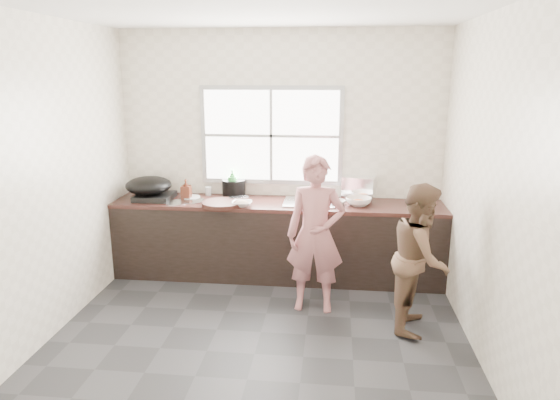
# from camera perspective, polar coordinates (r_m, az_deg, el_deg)

# --- Properties ---
(floor) EXTENTS (3.60, 3.20, 0.01)m
(floor) POSITION_cam_1_polar(r_m,az_deg,el_deg) (4.59, -2.20, -14.90)
(floor) COLOR #2C2C2F
(floor) RESTS_ON ground
(ceiling) EXTENTS (3.60, 3.20, 0.01)m
(ceiling) POSITION_cam_1_polar(r_m,az_deg,el_deg) (4.03, -2.60, 21.02)
(ceiling) COLOR silver
(ceiling) RESTS_ON wall_back
(wall_back) EXTENTS (3.60, 0.01, 2.70)m
(wall_back) POSITION_cam_1_polar(r_m,az_deg,el_deg) (5.66, 0.05, 5.37)
(wall_back) COLOR silver
(wall_back) RESTS_ON ground
(wall_left) EXTENTS (0.01, 3.20, 2.70)m
(wall_left) POSITION_cam_1_polar(r_m,az_deg,el_deg) (4.72, -24.64, 2.20)
(wall_left) COLOR silver
(wall_left) RESTS_ON ground
(wall_right) EXTENTS (0.01, 3.20, 2.70)m
(wall_right) POSITION_cam_1_polar(r_m,az_deg,el_deg) (4.23, 22.59, 1.13)
(wall_right) COLOR silver
(wall_right) RESTS_ON ground
(wall_front) EXTENTS (3.60, 0.01, 2.70)m
(wall_front) POSITION_cam_1_polar(r_m,az_deg,el_deg) (2.59, -7.72, -5.89)
(wall_front) COLOR beige
(wall_front) RESTS_ON ground
(cabinet) EXTENTS (3.60, 0.62, 0.82)m
(cabinet) POSITION_cam_1_polar(r_m,az_deg,el_deg) (5.59, -0.30, -4.71)
(cabinet) COLOR black
(cabinet) RESTS_ON floor
(countertop) EXTENTS (3.60, 0.64, 0.04)m
(countertop) POSITION_cam_1_polar(r_m,az_deg,el_deg) (5.46, -0.31, -0.44)
(countertop) COLOR #341A15
(countertop) RESTS_ON cabinet
(sink) EXTENTS (0.55, 0.45, 0.02)m
(sink) POSITION_cam_1_polar(r_m,az_deg,el_deg) (5.43, 3.36, -0.29)
(sink) COLOR silver
(sink) RESTS_ON countertop
(faucet) EXTENTS (0.02, 0.02, 0.30)m
(faucet) POSITION_cam_1_polar(r_m,az_deg,el_deg) (5.59, 3.49, 1.67)
(faucet) COLOR silver
(faucet) RESTS_ON countertop
(window_frame) EXTENTS (1.60, 0.05, 1.10)m
(window_frame) POSITION_cam_1_polar(r_m,az_deg,el_deg) (5.63, -0.99, 7.37)
(window_frame) COLOR #9EA0A5
(window_frame) RESTS_ON wall_back
(window_glazing) EXTENTS (1.50, 0.01, 1.00)m
(window_glazing) POSITION_cam_1_polar(r_m,az_deg,el_deg) (5.61, -1.02, 7.34)
(window_glazing) COLOR white
(window_glazing) RESTS_ON window_frame
(woman) EXTENTS (0.52, 0.35, 1.41)m
(woman) POSITION_cam_1_polar(r_m,az_deg,el_deg) (4.74, 4.08, -4.54)
(woman) COLOR #B96F70
(woman) RESTS_ON floor
(person_side) EXTENTS (0.63, 0.74, 1.33)m
(person_side) POSITION_cam_1_polar(r_m,az_deg,el_deg) (4.57, 15.78, -6.34)
(person_side) COLOR brown
(person_side) RESTS_ON floor
(cutting_board) EXTENTS (0.44, 0.44, 0.04)m
(cutting_board) POSITION_cam_1_polar(r_m,az_deg,el_deg) (5.35, -6.65, -0.41)
(cutting_board) COLOR black
(cutting_board) RESTS_ON countertop
(cleaver) EXTENTS (0.24, 0.18, 0.01)m
(cleaver) POSITION_cam_1_polar(r_m,az_deg,el_deg) (5.52, -4.75, 0.34)
(cleaver) COLOR silver
(cleaver) RESTS_ON cutting_board
(bowl_mince) EXTENTS (0.22, 0.22, 0.05)m
(bowl_mince) POSITION_cam_1_polar(r_m,az_deg,el_deg) (5.30, -4.37, -0.42)
(bowl_mince) COLOR silver
(bowl_mince) RESTS_ON countertop
(bowl_crabs) EXTENTS (0.29, 0.29, 0.07)m
(bowl_crabs) POSITION_cam_1_polar(r_m,az_deg,el_deg) (5.39, 8.96, -0.23)
(bowl_crabs) COLOR white
(bowl_crabs) RESTS_ON countertop
(bowl_held) EXTENTS (0.27, 0.27, 0.07)m
(bowl_held) POSITION_cam_1_polar(r_m,az_deg,el_deg) (5.38, 6.63, -0.20)
(bowl_held) COLOR silver
(bowl_held) RESTS_ON countertop
(black_pot) EXTENTS (0.31, 0.31, 0.19)m
(black_pot) POSITION_cam_1_polar(r_m,az_deg,el_deg) (5.73, -5.30, 1.39)
(black_pot) COLOR black
(black_pot) RESTS_ON countertop
(plate_food) EXTENTS (0.28, 0.28, 0.02)m
(plate_food) POSITION_cam_1_polar(r_m,az_deg,el_deg) (5.72, -10.20, 0.30)
(plate_food) COLOR silver
(plate_food) RESTS_ON countertop
(bottle_green) EXTENTS (0.15, 0.15, 0.33)m
(bottle_green) POSITION_cam_1_polar(r_m,az_deg,el_deg) (5.67, -5.46, 1.95)
(bottle_green) COLOR green
(bottle_green) RESTS_ON countertop
(bottle_brown_tall) EXTENTS (0.09, 0.10, 0.21)m
(bottle_brown_tall) POSITION_cam_1_polar(r_m,az_deg,el_deg) (5.66, -10.69, 1.12)
(bottle_brown_tall) COLOR #461D11
(bottle_brown_tall) RESTS_ON countertop
(bottle_brown_short) EXTENTS (0.16, 0.16, 0.17)m
(bottle_brown_short) POSITION_cam_1_polar(r_m,az_deg,el_deg) (5.74, -5.64, 1.32)
(bottle_brown_short) COLOR #432710
(bottle_brown_short) RESTS_ON countertop
(glass_jar) EXTENTS (0.07, 0.07, 0.10)m
(glass_jar) POSITION_cam_1_polar(r_m,az_deg,el_deg) (5.81, -8.20, 1.02)
(glass_jar) COLOR silver
(glass_jar) RESTS_ON countertop
(burner) EXTENTS (0.40, 0.40, 0.06)m
(burner) POSITION_cam_1_polar(r_m,az_deg,el_deg) (5.75, -14.13, 0.38)
(burner) COLOR black
(burner) RESTS_ON countertop
(wok) EXTENTS (0.59, 0.59, 0.19)m
(wok) POSITION_cam_1_polar(r_m,az_deg,el_deg) (5.75, -14.78, 1.63)
(wok) COLOR black
(wok) RESTS_ON burner
(dish_rack) EXTENTS (0.40, 0.32, 0.26)m
(dish_rack) POSITION_cam_1_polar(r_m,az_deg,el_deg) (5.62, 9.02, 1.39)
(dish_rack) COLOR white
(dish_rack) RESTS_ON countertop
(pot_lid_left) EXTENTS (0.27, 0.27, 0.01)m
(pot_lid_left) POSITION_cam_1_polar(r_m,az_deg,el_deg) (5.53, -11.83, -0.30)
(pot_lid_left) COLOR silver
(pot_lid_left) RESTS_ON countertop
(pot_lid_right) EXTENTS (0.29, 0.29, 0.01)m
(pot_lid_right) POSITION_cam_1_polar(r_m,az_deg,el_deg) (5.56, -9.85, -0.10)
(pot_lid_right) COLOR #B0B4B7
(pot_lid_right) RESTS_ON countertop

